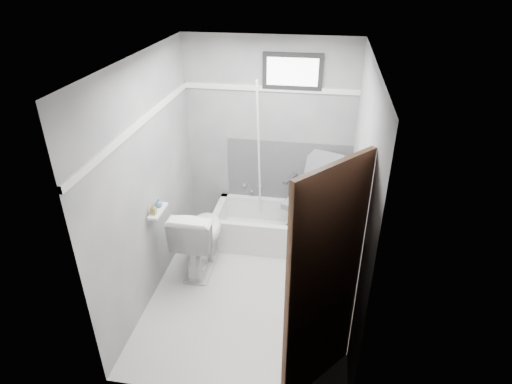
% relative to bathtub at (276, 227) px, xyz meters
% --- Properties ---
extents(floor, '(2.60, 2.60, 0.00)m').
position_rel_bathtub_xyz_m(floor, '(-0.15, -0.93, -0.21)').
color(floor, silver).
rests_on(floor, ground).
extents(ceiling, '(2.60, 2.60, 0.00)m').
position_rel_bathtub_xyz_m(ceiling, '(-0.15, -0.93, 2.19)').
color(ceiling, silver).
rests_on(ceiling, floor).
extents(wall_back, '(2.00, 0.02, 2.40)m').
position_rel_bathtub_xyz_m(wall_back, '(-0.15, 0.37, 0.99)').
color(wall_back, slate).
rests_on(wall_back, floor).
extents(wall_front, '(2.00, 0.02, 2.40)m').
position_rel_bathtub_xyz_m(wall_front, '(-0.15, -2.23, 0.99)').
color(wall_front, slate).
rests_on(wall_front, floor).
extents(wall_left, '(0.02, 2.60, 2.40)m').
position_rel_bathtub_xyz_m(wall_left, '(-1.15, -0.93, 0.99)').
color(wall_left, slate).
rests_on(wall_left, floor).
extents(wall_right, '(0.02, 2.60, 2.40)m').
position_rel_bathtub_xyz_m(wall_right, '(0.85, -0.93, 0.99)').
color(wall_right, slate).
rests_on(wall_right, floor).
extents(bathtub, '(1.50, 0.70, 0.42)m').
position_rel_bathtub_xyz_m(bathtub, '(0.00, 0.00, 0.00)').
color(bathtub, silver).
rests_on(bathtub, floor).
extents(office_chair, '(0.77, 0.77, 1.02)m').
position_rel_bathtub_xyz_m(office_chair, '(0.38, 0.05, 0.42)').
color(office_chair, slate).
rests_on(office_chair, bathtub).
extents(toilet, '(0.47, 0.83, 0.81)m').
position_rel_bathtub_xyz_m(toilet, '(-0.77, -0.63, 0.20)').
color(toilet, white).
rests_on(toilet, floor).
extents(door, '(0.78, 0.78, 2.00)m').
position_rel_bathtub_xyz_m(door, '(0.83, -2.21, 0.79)').
color(door, brown).
rests_on(door, floor).
extents(window, '(0.66, 0.04, 0.40)m').
position_rel_bathtub_xyz_m(window, '(0.10, 0.36, 1.81)').
color(window, black).
rests_on(window, wall_back).
extents(backerboard, '(1.50, 0.02, 0.78)m').
position_rel_bathtub_xyz_m(backerboard, '(0.10, 0.36, 0.59)').
color(backerboard, '#4C4C4F').
rests_on(backerboard, wall_back).
extents(trim_back, '(2.00, 0.02, 0.06)m').
position_rel_bathtub_xyz_m(trim_back, '(-0.15, 0.36, 1.61)').
color(trim_back, white).
rests_on(trim_back, wall_back).
extents(trim_left, '(0.02, 2.60, 0.06)m').
position_rel_bathtub_xyz_m(trim_left, '(-1.13, -0.93, 1.61)').
color(trim_left, white).
rests_on(trim_left, wall_left).
extents(pole, '(0.02, 0.36, 1.92)m').
position_rel_bathtub_xyz_m(pole, '(-0.23, 0.13, 0.84)').
color(pole, white).
rests_on(pole, bathtub).
extents(shelf, '(0.10, 0.32, 0.02)m').
position_rel_bathtub_xyz_m(shelf, '(-1.08, -0.95, 0.69)').
color(shelf, white).
rests_on(shelf, wall_left).
extents(soap_bottle_a, '(0.05, 0.05, 0.12)m').
position_rel_bathtub_xyz_m(soap_bottle_a, '(-1.09, -1.03, 0.76)').
color(soap_bottle_a, olive).
rests_on(soap_bottle_a, shelf).
extents(soap_bottle_b, '(0.10, 0.10, 0.10)m').
position_rel_bathtub_xyz_m(soap_bottle_b, '(-1.09, -0.89, 0.75)').
color(soap_bottle_b, slate).
rests_on(soap_bottle_b, shelf).
extents(faucet, '(0.26, 0.10, 0.16)m').
position_rel_bathtub_xyz_m(faucet, '(-0.35, 0.34, 0.34)').
color(faucet, silver).
rests_on(faucet, wall_back).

